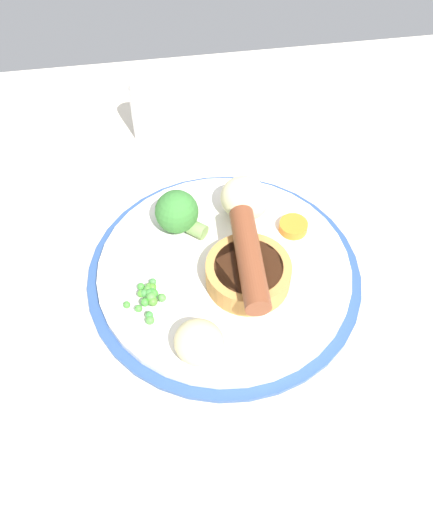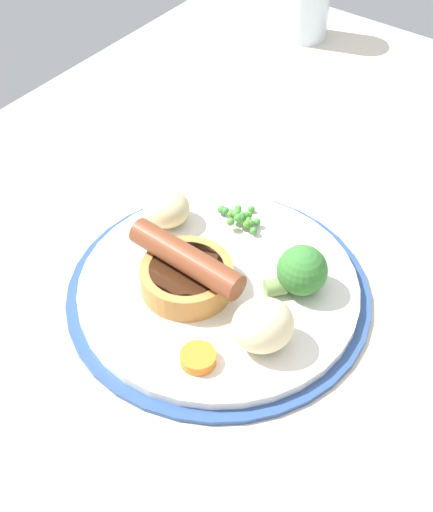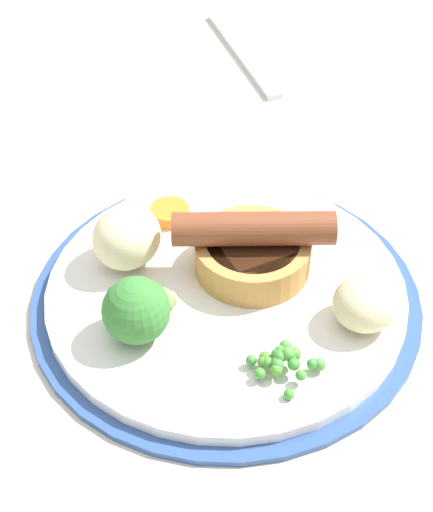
{
  "view_description": "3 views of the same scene",
  "coord_description": "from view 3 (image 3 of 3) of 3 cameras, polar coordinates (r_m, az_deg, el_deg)",
  "views": [
    {
      "loc": [
        3.87,
        34.16,
        50.87
      ],
      "look_at": [
        -1.28,
        0.31,
        6.84
      ],
      "focal_mm": 40.0,
      "sensor_mm": 36.0,
      "label": 1
    },
    {
      "loc": [
        -37.91,
        -26.39,
        52.27
      ],
      "look_at": [
        -1.67,
        0.57,
        7.33
      ],
      "focal_mm": 50.0,
      "sensor_mm": 36.0,
      "label": 2
    },
    {
      "loc": [
        41.31,
        -3.18,
        47.41
      ],
      "look_at": [
        -3.11,
        -0.63,
        6.68
      ],
      "focal_mm": 60.0,
      "sensor_mm": 36.0,
      "label": 3
    }
  ],
  "objects": [
    {
      "name": "potato_chunk_2",
      "position": [
        0.62,
        -6.0,
        1.25
      ],
      "size": [
        7.11,
        7.02,
        4.67
      ],
      "primitive_type": "ellipsoid",
      "rotation": [
        0.0,
        0.0,
        4.05
      ],
      "color": "beige",
      "rests_on": "dinner_plate"
    },
    {
      "name": "pea_pile",
      "position": [
        0.55,
        4.49,
        -6.97
      ],
      "size": [
        4.2,
        5.18,
        1.88
      ],
      "color": "#3E8F32",
      "rests_on": "dinner_plate"
    },
    {
      "name": "fork",
      "position": [
        0.91,
        1.77,
        13.37
      ],
      "size": [
        17.75,
        6.48,
        0.6
      ],
      "primitive_type": "cube",
      "rotation": [
        0.0,
        0.0,
        0.28
      ],
      "color": "silver",
      "rests_on": "dining_table"
    },
    {
      "name": "broccoli_floret_near",
      "position": [
        0.57,
        -5.31,
        -3.62
      ],
      "size": [
        5.3,
        5.02,
        4.61
      ],
      "rotation": [
        0.0,
        0.0,
        5.58
      ],
      "color": "#387A33",
      "rests_on": "dinner_plate"
    },
    {
      "name": "sausage_pudding",
      "position": [
        0.61,
        2.44,
        0.56
      ],
      "size": [
        8.42,
        11.64,
        5.01
      ],
      "rotation": [
        0.0,
        0.0,
        4.67
      ],
      "color": "#BC8442",
      "rests_on": "dinner_plate"
    },
    {
      "name": "carrot_slice_1",
      "position": [
        0.67,
        -3.14,
        2.87
      ],
      "size": [
        3.83,
        3.83,
        1.01
      ],
      "primitive_type": "cylinder",
      "rotation": [
        0.0,
        0.0,
        5.97
      ],
      "color": "orange",
      "rests_on": "dinner_plate"
    },
    {
      "name": "potato_chunk_1",
      "position": [
        0.59,
        9.9,
        -3.13
      ],
      "size": [
        6.31,
        6.34,
        3.54
      ],
      "primitive_type": "ellipsoid",
      "rotation": [
        0.0,
        0.0,
        0.67
      ],
      "color": "beige",
      "rests_on": "dinner_plate"
    },
    {
      "name": "dining_table",
      "position": [
        0.62,
        0.76,
        -5.47
      ],
      "size": [
        110.0,
        80.0,
        3.0
      ],
      "primitive_type": "cube",
      "color": "beige",
      "rests_on": "ground"
    },
    {
      "name": "dinner_plate",
      "position": [
        0.62,
        1.01,
        -2.7
      ],
      "size": [
        28.11,
        28.11,
        1.4
      ],
      "color": "#2D4C84",
      "rests_on": "dining_table"
    }
  ]
}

